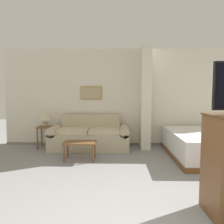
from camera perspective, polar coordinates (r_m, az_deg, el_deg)
The scene contains 7 objects.
wall_back at distance 5.98m, azimuth 4.73°, elevation 3.74°, with size 6.85×0.16×2.60m.
wall_partition_pillar at distance 5.67m, azimuth 8.64°, elevation 3.70°, with size 0.24×0.57×2.60m.
couch at distance 5.64m, azimuth -5.83°, elevation -6.33°, with size 2.00×0.84×0.86m.
coffee_table at distance 4.72m, azimuth -8.42°, elevation -8.33°, with size 0.68×0.41×0.39m.
side_table at distance 5.93m, azimuth -17.00°, elevation -4.71°, with size 0.38×0.38×0.56m.
table_lamp at distance 5.88m, azimuth -17.09°, elevation -1.11°, with size 0.31×0.31×0.38m.
bed at distance 5.36m, azimuth 23.96°, elevation -7.71°, with size 1.71×2.09×0.55m.
Camera 1 is at (-0.35, -1.70, 1.41)m, focal length 35.00 mm.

